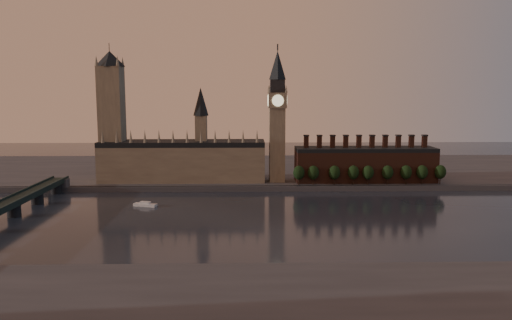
{
  "coord_description": "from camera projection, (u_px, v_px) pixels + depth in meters",
  "views": [
    {
      "loc": [
        -14.67,
        -280.17,
        75.3
      ],
      "look_at": [
        -7.74,
        55.0,
        28.77
      ],
      "focal_mm": 35.0,
      "sensor_mm": 36.0,
      "label": 1
    }
  ],
  "objects": [
    {
      "name": "embankment_tree_5",
      "position": [
        388.0,
        172.0,
        381.72
      ],
      "size": [
        8.6,
        8.6,
        14.88
      ],
      "color": "black",
      "rests_on": "north_bank"
    },
    {
      "name": "river_boat",
      "position": [
        145.0,
        204.0,
        327.94
      ],
      "size": [
        16.24,
        8.81,
        3.12
      ],
      "rotation": [
        0.0,
        0.0,
        -0.3
      ],
      "color": "silver",
      "rests_on": "ground"
    },
    {
      "name": "embankment_tree_8",
      "position": [
        440.0,
        172.0,
        383.27
      ],
      "size": [
        8.6,
        8.6,
        14.88
      ],
      "color": "black",
      "rests_on": "north_bank"
    },
    {
      "name": "palace_of_westminster",
      "position": [
        184.0,
        159.0,
        397.61
      ],
      "size": [
        130.0,
        30.3,
        74.0
      ],
      "color": "gray",
      "rests_on": "north_bank"
    },
    {
      "name": "embankment_tree_3",
      "position": [
        353.0,
        172.0,
        381.55
      ],
      "size": [
        8.6,
        8.6,
        14.88
      ],
      "color": "black",
      "rests_on": "north_bank"
    },
    {
      "name": "north_bank",
      "position": [
        262.0,
        170.0,
        464.14
      ],
      "size": [
        900.0,
        182.0,
        4.0
      ],
      "color": "#4D4D52",
      "rests_on": "ground"
    },
    {
      "name": "embankment_tree_7",
      "position": [
        422.0,
        172.0,
        382.59
      ],
      "size": [
        8.6,
        8.6,
        14.88
      ],
      "color": "black",
      "rests_on": "north_bank"
    },
    {
      "name": "chimney_block",
      "position": [
        365.0,
        164.0,
        396.22
      ],
      "size": [
        110.0,
        25.0,
        37.0
      ],
      "color": "#522B1F",
      "rests_on": "north_bank"
    },
    {
      "name": "embankment_tree_1",
      "position": [
        313.0,
        173.0,
        380.38
      ],
      "size": [
        8.6,
        8.6,
        14.88
      ],
      "color": "black",
      "rests_on": "north_bank"
    },
    {
      "name": "embankment_tree_4",
      "position": [
        368.0,
        173.0,
        380.73
      ],
      "size": [
        8.6,
        8.6,
        14.88
      ],
      "color": "black",
      "rests_on": "north_bank"
    },
    {
      "name": "big_ben",
      "position": [
        277.0,
        115.0,
        389.42
      ],
      "size": [
        15.0,
        15.0,
        107.0
      ],
      "color": "gray",
      "rests_on": "north_bank"
    },
    {
      "name": "victoria_tower",
      "position": [
        112.0,
        112.0,
        391.41
      ],
      "size": [
        24.0,
        24.0,
        108.0
      ],
      "color": "gray",
      "rests_on": "north_bank"
    },
    {
      "name": "ground",
      "position": [
        271.0,
        222.0,
        288.1
      ],
      "size": [
        900.0,
        900.0,
        0.0
      ],
      "primitive_type": "plane",
      "color": "black",
      "rests_on": "ground"
    },
    {
      "name": "embankment_tree_2",
      "position": [
        334.0,
        173.0,
        380.83
      ],
      "size": [
        8.6,
        8.6,
        14.88
      ],
      "color": "black",
      "rests_on": "north_bank"
    },
    {
      "name": "embankment_tree_0",
      "position": [
        299.0,
        173.0,
        379.82
      ],
      "size": [
        8.6,
        8.6,
        14.88
      ],
      "color": "black",
      "rests_on": "north_bank"
    },
    {
      "name": "embankment_tree_6",
      "position": [
        406.0,
        172.0,
        382.55
      ],
      "size": [
        8.6,
        8.6,
        14.88
      ],
      "color": "black",
      "rests_on": "north_bank"
    }
  ]
}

